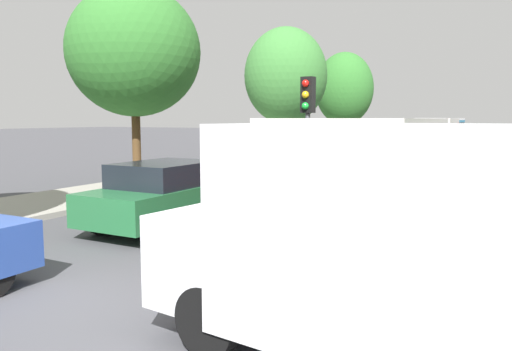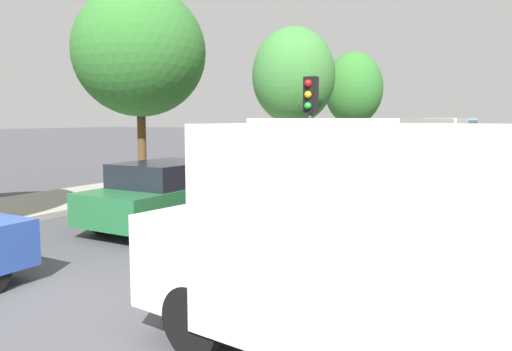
{
  "view_description": "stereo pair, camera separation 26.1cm",
  "coord_description": "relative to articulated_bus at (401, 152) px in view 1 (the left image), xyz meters",
  "views": [
    {
      "loc": [
        5.02,
        -4.17,
        2.36
      ],
      "look_at": [
        0.2,
        4.73,
        1.2
      ],
      "focal_mm": 35.0,
      "sensor_mm": 36.0,
      "label": 1
    },
    {
      "loc": [
        5.25,
        -4.04,
        2.36
      ],
      "look_at": [
        0.2,
        4.73,
        1.2
      ],
      "focal_mm": 35.0,
      "sensor_mm": 36.0,
      "label": 2
    }
  ],
  "objects": [
    {
      "name": "tree_left_distant",
      "position": [
        -7.06,
        15.75,
        2.85
      ],
      "size": [
        3.65,
        3.65,
        6.5
      ],
      "color": "#51381E",
      "rests_on": "ground"
    },
    {
      "name": "city_bus_rear",
      "position": [
        -3.69,
        33.65,
        0.02
      ],
      "size": [
        2.82,
        11.2,
        2.39
      ],
      "rotation": [
        0.0,
        0.0,
        1.54
      ],
      "color": "teal",
      "rests_on": "ground"
    },
    {
      "name": "queued_car_tan",
      "position": [
        -3.87,
        12.46,
        -0.6
      ],
      "size": [
        1.84,
        4.32,
        1.5
      ],
      "rotation": [
        0.0,
        0.0,
        1.57
      ],
      "color": "tan",
      "rests_on": "ground"
    },
    {
      "name": "tree_left_mid",
      "position": [
        -7.86,
        -2.72,
        2.98
      ],
      "size": [
        4.18,
        4.18,
        6.49
      ],
      "color": "#51381E",
      "rests_on": "ground"
    },
    {
      "name": "tree_left_far",
      "position": [
        -7.48,
        8.09,
        3.0
      ],
      "size": [
        4.15,
        4.15,
        6.89
      ],
      "color": "#51381E",
      "rests_on": "ground"
    },
    {
      "name": "queued_car_green",
      "position": [
        -3.63,
        -6.35,
        -0.64
      ],
      "size": [
        1.75,
        4.09,
        1.42
      ],
      "rotation": [
        0.0,
        0.0,
        1.57
      ],
      "color": "#236638",
      "rests_on": "ground"
    },
    {
      "name": "queued_car_black",
      "position": [
        -3.49,
        -0.09,
        -0.62
      ],
      "size": [
        1.82,
        4.25,
        1.48
      ],
      "rotation": [
        0.0,
        0.0,
        1.57
      ],
      "color": "black",
      "rests_on": "ground"
    },
    {
      "name": "articulated_bus",
      "position": [
        0.0,
        0.0,
        0.0
      ],
      "size": [
        3.44,
        16.03,
        2.36
      ],
      "rotation": [
        0.0,
        0.0,
        -1.5
      ],
      "color": "red",
      "rests_on": "ground"
    },
    {
      "name": "kerb_strip_left",
      "position": [
        -8.14,
        11.44,
        -1.29
      ],
      "size": [
        3.2,
        54.41,
        0.14
      ],
      "primitive_type": "cube",
      "color": "#9E998E",
      "rests_on": "ground"
    },
    {
      "name": "white_van",
      "position": [
        2.48,
        -10.33,
        -0.12
      ],
      "size": [
        5.19,
        2.5,
        2.31
      ],
      "rotation": [
        0.0,
        0.0,
        3.03
      ],
      "color": "silver",
      "rests_on": "ground"
    },
    {
      "name": "traffic_light",
      "position": [
        -1.67,
        -3.16,
        1.14
      ],
      "size": [
        0.33,
        0.37,
        3.4
      ],
      "rotation": [
        0.0,
        0.0,
        -1.63
      ],
      "color": "#56595E",
      "rests_on": "ground"
    },
    {
      "name": "ground_plane",
      "position": [
        -1.8,
        -10.76,
        -1.36
      ],
      "size": [
        200.0,
        200.0,
        0.0
      ],
      "primitive_type": "plane",
      "color": "#47474C"
    },
    {
      "name": "queued_car_navy",
      "position": [
        -3.9,
        6.66,
        -0.67
      ],
      "size": [
        1.68,
        3.94,
        1.37
      ],
      "rotation": [
        0.0,
        0.0,
        1.57
      ],
      "color": "navy",
      "rests_on": "ground"
    },
    {
      "name": "queued_car_red",
      "position": [
        -3.76,
        19.03,
        -0.68
      ],
      "size": [
        1.67,
        3.91,
        1.36
      ],
      "rotation": [
        0.0,
        0.0,
        1.57
      ],
      "color": "#B21E19",
      "rests_on": "ground"
    }
  ]
}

